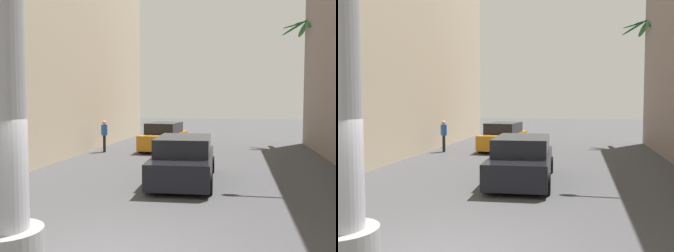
{
  "view_description": "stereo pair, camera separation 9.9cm",
  "coord_description": "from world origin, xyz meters",
  "views": [
    {
      "loc": [
        2.14,
        -5.87,
        2.79
      ],
      "look_at": [
        0.0,
        5.52,
        2.01
      ],
      "focal_mm": 40.0,
      "sensor_mm": 36.0,
      "label": 1
    },
    {
      "loc": [
        2.24,
        -5.85,
        2.79
      ],
      "look_at": [
        0.0,
        5.52,
        2.01
      ],
      "focal_mm": 40.0,
      "sensor_mm": 36.0,
      "label": 2
    }
  ],
  "objects": [
    {
      "name": "palm_tree_far_right",
      "position": [
        6.56,
        19.25,
        5.26
      ],
      "size": [
        3.46,
        3.4,
        7.98
      ],
      "color": "brown",
      "rests_on": "ground"
    },
    {
      "name": "ground_plane",
      "position": [
        0.0,
        10.0,
        0.0
      ],
      "size": [
        87.84,
        87.84,
        0.0
      ],
      "primitive_type": "plane",
      "color": "#424244"
    },
    {
      "name": "car_lead",
      "position": [
        0.3,
        6.9,
        0.74
      ],
      "size": [
        2.26,
        5.02,
        1.56
      ],
      "color": "black",
      "rests_on": "ground"
    },
    {
      "name": "car_far",
      "position": [
        -2.01,
        15.07,
        0.74
      ],
      "size": [
        2.19,
        4.65,
        1.56
      ],
      "color": "black",
      "rests_on": "ground"
    },
    {
      "name": "pedestrian_far_left",
      "position": [
        -5.05,
        13.51,
        1.01
      ],
      "size": [
        0.42,
        0.42,
        1.72
      ],
      "color": "black",
      "rests_on": "ground"
    }
  ]
}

